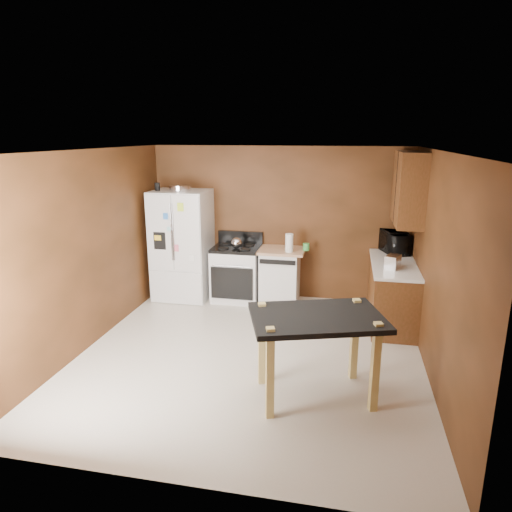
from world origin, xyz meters
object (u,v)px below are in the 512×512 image
(toaster, at_px, (393,262))
(island, at_px, (317,327))
(green_canister, at_px, (306,247))
(dishwasher, at_px, (280,275))
(roasting_pan, at_px, (180,188))
(microwave, at_px, (394,243))
(refrigerator, at_px, (182,245))
(kettle, at_px, (236,243))
(paper_towel, at_px, (289,243))
(gas_range, at_px, (237,273))
(pen_cup, at_px, (157,187))

(toaster, xyz_separation_m, island, (-0.89, -1.92, -0.21))
(green_canister, distance_m, toaster, 1.49)
(dishwasher, bearing_deg, island, -73.99)
(roasting_pan, xyz_separation_m, microwave, (3.38, 0.19, -0.79))
(green_canister, bearing_deg, refrigerator, -177.29)
(green_canister, xyz_separation_m, refrigerator, (-2.04, -0.10, -0.05))
(toaster, distance_m, dishwasher, 1.92)
(toaster, xyz_separation_m, refrigerator, (-3.30, 0.71, -0.09))
(kettle, bearing_deg, toaster, -15.96)
(paper_towel, distance_m, green_canister, 0.30)
(refrigerator, height_order, island, refrigerator)
(green_canister, distance_m, island, 2.75)
(paper_towel, bearing_deg, dishwasher, 139.55)
(gas_range, xyz_separation_m, island, (1.50, -2.68, 0.32))
(dishwasher, height_order, island, island)
(roasting_pan, relative_size, microwave, 0.64)
(refrigerator, height_order, dishwasher, refrigerator)
(pen_cup, bearing_deg, dishwasher, 4.33)
(refrigerator, distance_m, gas_range, 1.01)
(pen_cup, relative_size, paper_towel, 0.43)
(gas_range, bearing_deg, pen_cup, -174.32)
(toaster, bearing_deg, island, -92.10)
(refrigerator, bearing_deg, paper_towel, -1.61)
(green_canister, height_order, gas_range, gas_range)
(refrigerator, bearing_deg, green_canister, 2.71)
(paper_towel, bearing_deg, roasting_pan, 178.56)
(green_canister, bearing_deg, roasting_pan, -177.11)
(paper_towel, relative_size, microwave, 0.52)
(green_canister, distance_m, gas_range, 1.23)
(pen_cup, relative_size, dishwasher, 0.14)
(pen_cup, xyz_separation_m, refrigerator, (0.35, 0.07, -0.96))
(green_canister, bearing_deg, gas_range, -178.17)
(toaster, bearing_deg, pen_cup, -167.09)
(pen_cup, bearing_deg, green_canister, 3.87)
(roasting_pan, xyz_separation_m, pen_cup, (-0.37, -0.06, 0.02))
(gas_range, distance_m, island, 3.09)
(pen_cup, xyz_separation_m, kettle, (1.29, 0.04, -0.87))
(roasting_pan, distance_m, refrigerator, 0.94)
(paper_towel, height_order, green_canister, paper_towel)
(roasting_pan, bearing_deg, pen_cup, -170.78)
(roasting_pan, xyz_separation_m, gas_range, (0.90, 0.07, -1.38))
(pen_cup, distance_m, paper_towel, 2.30)
(pen_cup, distance_m, microwave, 3.84)
(gas_range, bearing_deg, dishwasher, 1.94)
(roasting_pan, distance_m, green_canister, 2.22)
(paper_towel, height_order, island, paper_towel)
(paper_towel, xyz_separation_m, gas_range, (-0.88, 0.11, -0.57))
(gas_range, bearing_deg, refrigerator, -176.19)
(roasting_pan, relative_size, refrigerator, 0.20)
(kettle, distance_m, refrigerator, 0.94)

